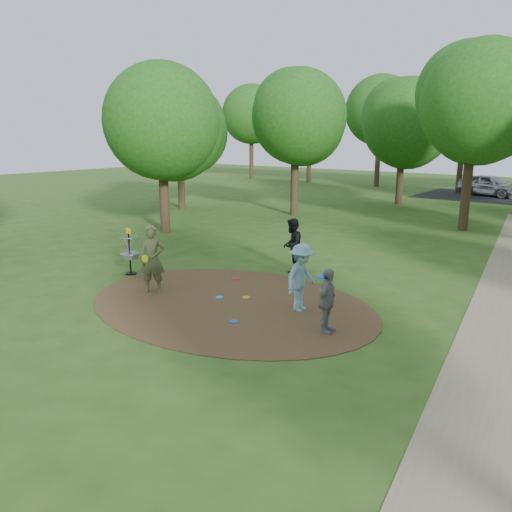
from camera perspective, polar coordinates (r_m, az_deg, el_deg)
The scene contains 14 objects.
ground at distance 13.64m, azimuth -3.07°, elevation -5.45°, with size 100.00×100.00×0.00m, color #2D5119.
dirt_clearing at distance 13.63m, azimuth -3.07°, elevation -5.41°, with size 8.40×8.40×0.02m, color #47301C.
footpath at distance 12.76m, azimuth 26.64°, elevation -8.31°, with size 2.00×40.00×0.01m, color #8C7A5B.
player_observer_with_disc at distance 14.60m, azimuth -11.78°, elevation -0.36°, with size 0.87×0.82×1.99m.
player_throwing_with_disc at distance 12.89m, azimuth 5.22°, elevation -2.47°, with size 1.09×1.17×1.78m.
player_walking_with_disc at distance 16.58m, azimuth 4.13°, elevation 1.23°, with size 0.89×1.02×1.80m.
player_waiting_with_disc at distance 11.55m, azimuth 8.13°, elevation -5.13°, with size 0.51×0.95×1.54m.
disc_ground_cyan at distance 14.08m, azimuth -4.18°, elevation -4.72°, with size 0.22×0.22×0.02m, color #1BA1DC.
disc_ground_blue at distance 12.30m, azimuth -2.56°, elevation -7.47°, with size 0.22×0.22×0.02m, color blue.
disc_ground_red at distance 15.81m, azimuth -2.36°, elevation -2.62°, with size 0.22×0.22×0.02m, color red.
car_left at distance 41.37m, azimuth 25.18°, elevation 7.33°, with size 1.89×4.69×1.60m, color #9FA2A6.
disc_ground_orange at distance 14.04m, azimuth -1.10°, elevation -4.74°, with size 0.22×0.22×0.02m, color orange.
disc_golf_basket at distance 16.74m, azimuth -14.27°, elevation 0.88°, with size 0.63×0.63×1.54m.
tree_ring at distance 20.65m, azimuth 20.47°, elevation 14.97°, with size 37.47×45.62×9.41m.
Camera 1 is at (8.36, -9.80, 4.47)m, focal length 35.00 mm.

